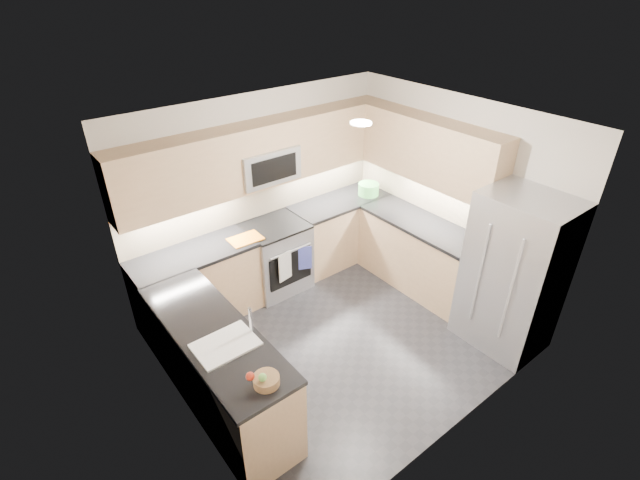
{
  "coord_description": "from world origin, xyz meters",
  "views": [
    {
      "loc": [
        -2.68,
        -3.04,
        3.75
      ],
      "look_at": [
        0.0,
        0.35,
        1.15
      ],
      "focal_mm": 26.0,
      "sensor_mm": 36.0,
      "label": 1
    }
  ],
  "objects": [
    {
      "name": "countertop_back_left",
      "position": [
        -1.09,
        1.3,
        0.92
      ],
      "size": [
        1.42,
        0.63,
        0.04
      ],
      "primitive_type": "cube",
      "color": "black",
      "rests_on": "base_cab_back_left"
    },
    {
      "name": "microwave",
      "position": [
        0.0,
        1.4,
        1.7
      ],
      "size": [
        0.76,
        0.4,
        0.4
      ],
      "primitive_type": "cube",
      "color": "#A0A4A8",
      "rests_on": "upper_cab_back"
    },
    {
      "name": "oven_handle",
      "position": [
        0.0,
        0.93,
        0.72
      ],
      "size": [
        0.6,
        0.02,
        0.02
      ],
      "primitive_type": "cylinder",
      "rotation": [
        0.0,
        1.57,
        0.0
      ],
      "color": "#B2B5BA",
      "rests_on": "gas_range"
    },
    {
      "name": "wall_front",
      "position": [
        0.0,
        -1.6,
        1.25
      ],
      "size": [
        3.6,
        0.02,
        2.5
      ],
      "primitive_type": "cube",
      "color": "beige",
      "rests_on": "floor"
    },
    {
      "name": "countertop_back_right",
      "position": [
        1.09,
        1.3,
        0.92
      ],
      "size": [
        1.42,
        0.63,
        0.04
      ],
      "primitive_type": "cube",
      "color": "black",
      "rests_on": "base_cab_back_right"
    },
    {
      "name": "fridge_handle_left",
      "position": [
        1.08,
        -1.33,
        0.95
      ],
      "size": [
        0.02,
        0.02,
        1.2
      ],
      "primitive_type": "cylinder",
      "color": "#B2B5BA",
      "rests_on": "refrigerator"
    },
    {
      "name": "wall_back",
      "position": [
        0.0,
        1.6,
        1.25
      ],
      "size": [
        3.6,
        0.02,
        2.5
      ],
      "primitive_type": "cube",
      "color": "beige",
      "rests_on": "floor"
    },
    {
      "name": "fridge_handle_right",
      "position": [
        1.08,
        -0.97,
        0.95
      ],
      "size": [
        0.02,
        0.02,
        1.2
      ],
      "primitive_type": "cylinder",
      "color": "#B2B5BA",
      "rests_on": "refrigerator"
    },
    {
      "name": "range_cooktop",
      "position": [
        0.0,
        1.28,
        0.92
      ],
      "size": [
        0.76,
        0.65,
        0.03
      ],
      "primitive_type": "cube",
      "color": "black",
      "rests_on": "gas_range"
    },
    {
      "name": "fruit_pear",
      "position": [
        -1.49,
        -0.84,
        1.05
      ],
      "size": [
        0.07,
        0.07,
        0.07
      ],
      "primitive_type": "sphere",
      "color": "#71BA4F",
      "rests_on": "fruit_basket"
    },
    {
      "name": "ceiling",
      "position": [
        0.0,
        0.0,
        2.5
      ],
      "size": [
        3.6,
        3.2,
        0.02
      ],
      "primitive_type": "cube",
      "color": "beige",
      "rests_on": "wall_back"
    },
    {
      "name": "base_cab_back_right",
      "position": [
        1.09,
        1.3,
        0.45
      ],
      "size": [
        1.42,
        0.6,
        0.9
      ],
      "primitive_type": "cube",
      "color": "tan",
      "rests_on": "floor"
    },
    {
      "name": "base_cab_peninsula",
      "position": [
        -1.5,
        0.0,
        0.45
      ],
      "size": [
        0.6,
        2.0,
        0.9
      ],
      "primitive_type": "cube",
      "color": "tan",
      "rests_on": "floor"
    },
    {
      "name": "wall_left",
      "position": [
        -1.8,
        0.0,
        1.25
      ],
      "size": [
        0.02,
        3.2,
        2.5
      ],
      "primitive_type": "cube",
      "color": "beige",
      "rests_on": "floor"
    },
    {
      "name": "fruit_basket",
      "position": [
        -1.45,
        -0.82,
        0.98
      ],
      "size": [
        0.25,
        0.25,
        0.08
      ],
      "primitive_type": "cylinder",
      "rotation": [
        0.0,
        0.0,
        0.21
      ],
      "color": "#986F46",
      "rests_on": "countertop_peninsula"
    },
    {
      "name": "dish_towel_check",
      "position": [
        -0.11,
        0.91,
        0.55
      ],
      "size": [
        0.2,
        0.06,
        0.39
      ],
      "primitive_type": "cube",
      "rotation": [
        0.0,
        0.0,
        0.19
      ],
      "color": "silver",
      "rests_on": "oven_handle"
    },
    {
      "name": "cutting_board",
      "position": [
        -0.47,
        1.18,
        0.95
      ],
      "size": [
        0.39,
        0.28,
        0.01
      ],
      "primitive_type": "cube",
      "rotation": [
        0.0,
        0.0,
        -0.03
      ],
      "color": "orange",
      "rests_on": "countertop_back_left"
    },
    {
      "name": "utensil_bowl",
      "position": [
        1.52,
        1.18,
        1.02
      ],
      "size": [
        0.35,
        0.35,
        0.17
      ],
      "primitive_type": "cylinder",
      "rotation": [
        0.0,
        0.0,
        -0.25
      ],
      "color": "#4DB44D",
      "rests_on": "countertop_back_right"
    },
    {
      "name": "fruit_apple",
      "position": [
        -1.56,
        -0.77,
        1.05
      ],
      "size": [
        0.07,
        0.07,
        0.07
      ],
      "primitive_type": "sphere",
      "color": "#A12412",
      "rests_on": "fruit_basket"
    },
    {
      "name": "gas_range",
      "position": [
        0.0,
        1.28,
        0.46
      ],
      "size": [
        0.76,
        0.65,
        0.91
      ],
      "primitive_type": "cube",
      "color": "#9E9FA6",
      "rests_on": "floor"
    },
    {
      "name": "base_cab_right",
      "position": [
        1.5,
        0.15,
        0.45
      ],
      "size": [
        0.6,
        1.7,
        0.9
      ],
      "primitive_type": "cube",
      "color": "tan",
      "rests_on": "floor"
    },
    {
      "name": "base_cab_back_left",
      "position": [
        -1.09,
        1.3,
        0.45
      ],
      "size": [
        1.42,
        0.6,
        0.9
      ],
      "primitive_type": "cube",
      "color": "tan",
      "rests_on": "floor"
    },
    {
      "name": "sink_basin",
      "position": [
        -1.5,
        -0.25,
        0.88
      ],
      "size": [
        0.52,
        0.38,
        0.16
      ],
      "primitive_type": "cube",
      "color": "white",
      "rests_on": "base_cab_peninsula"
    },
    {
      "name": "upper_cab_right",
      "position": [
        1.62,
        0.28,
        1.83
      ],
      "size": [
        0.35,
        1.95,
        0.75
      ],
      "primitive_type": "cube",
      "color": "tan",
      "rests_on": "wall_right"
    },
    {
      "name": "faucet",
      "position": [
        -1.24,
        -0.25,
        1.08
      ],
      "size": [
        0.03,
        0.03,
        0.28
      ],
      "primitive_type": "cylinder",
      "color": "silver",
      "rests_on": "countertop_peninsula"
    },
    {
      "name": "floor",
      "position": [
        0.0,
        0.0,
        0.0
      ],
      "size": [
        3.6,
        3.2,
        0.0
      ],
      "primitive_type": "cube",
      "color": "#25262B",
      "rests_on": "ground"
    },
    {
      "name": "wall_right",
      "position": [
        1.8,
        0.0,
        1.25
      ],
      "size": [
        0.02,
        3.2,
        2.5
      ],
      "primitive_type": "cube",
      "color": "beige",
      "rests_on": "floor"
    },
    {
      "name": "backsplash_back",
      "position": [
        0.0,
        1.6,
        1.2
      ],
      "size": [
        3.6,
        0.01,
        0.51
      ],
      "primitive_type": "cube",
      "color": "#C2AD8C",
      "rests_on": "wall_back"
    },
    {
      "name": "microwave_door",
      "position": [
        0.0,
        1.2,
        1.7
      ],
      "size": [
        0.6,
        0.01,
        0.28
      ],
      "primitive_type": "cube",
      "color": "black",
      "rests_on": "microwave"
    },
    {
      "name": "oven_door_glass",
      "position": [
        0.0,
        0.95,
        0.45
      ],
      "size": [
        0.62,
        0.02,
        0.45
      ],
      "primitive_type": "cube",
      "color": "black",
      "rests_on": "gas_range"
    },
    {
      "name": "dish_towel_blue",
      "position": [
        0.2,
        0.91,
        0.55
      ],
      "size": [
        0.16,
        0.09,
        0.33
      ],
      "primitive_type": "cube",
      "rotation": [
        0.0,
        0.0,
        -0.43
      ],
      "color": "#383F9A",
      "rests_on": "oven_handle"
    },
    {
      "name": "upper_cab_back",
      "position": [
        0.0,
        1.43,
        1.83
      ],
      "size": [
        3.6,
        0.35,
        0.75
      ],
      "primitive_type": "cube",
      "color": "tan",
      "rests_on": "wall_back"
    },
    {
      "name": "backsplash_right",
      "position": [
        1.8,
        0.45,
        1.2
      ],
      "size": [
        0.01,
        2.3,
        0.51
      ],
      "primitive_type": "cube",
      "color": "#C2AD8C",
      "rests_on": "wall_right"
    },
    {
      "name": "refrigerator",
      "position": [
        1.45,
        -1.15,
        0.9
      ],
      "size": [
        0.7,
        0.9,
        1.8
      ],
      "primitive_type": "cube",
      "color": "#9E9FA5",
      "rests_on": "floor"
    },
    {
      "name": "countertop_right",
      "position": [
        1.5,
        0.15,
        0.92
      ],
      "size": [
        0.63,
        1.7,
        0.04
      ],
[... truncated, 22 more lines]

